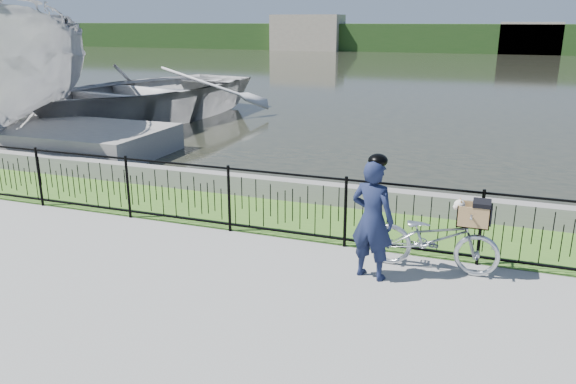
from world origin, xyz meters
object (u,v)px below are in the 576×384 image
at_px(cyclist, 372,218).
at_px(boat_near, 19,65).
at_px(dock, 2,134).
at_px(bicycle_rig, 434,237).
at_px(boat_far, 143,93).

xyz_separation_m(cyclist, boat_near, (-12.26, 6.45, 1.26)).
bearing_deg(dock, boat_near, 112.13).
xyz_separation_m(bicycle_rig, cyclist, (-0.79, -0.54, 0.38)).
xyz_separation_m(dock, boat_near, (-0.66, 1.61, 1.78)).
distance_m(cyclist, boat_near, 13.91).
relative_size(boat_near, boat_far, 1.05).
relative_size(bicycle_rig, cyclist, 1.04).
bearing_deg(boat_near, bicycle_rig, -24.36).
distance_m(dock, boat_far, 5.24).
xyz_separation_m(dock, cyclist, (11.61, -4.84, 0.52)).
height_order(bicycle_rig, cyclist, cyclist).
height_order(bicycle_rig, boat_near, boat_near).
height_order(dock, boat_far, boat_far).
bearing_deg(boat_far, boat_near, -120.62).
height_order(cyclist, boat_far, boat_far).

